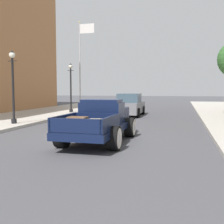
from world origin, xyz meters
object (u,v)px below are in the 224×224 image
object	(u,v)px
flagpole	(82,54)
street_lamp_near	(13,81)
hotrod_truck_navy	(101,121)
car_background_grey	(130,105)
street_lamp_far	(71,84)

from	to	relation	value
flagpole	street_lamp_near	bearing A→B (deg)	-82.58
hotrod_truck_navy	flagpole	xyz separation A→B (m)	(-7.75, 18.84, 5.02)
car_background_grey	street_lamp_far	world-z (taller)	street_lamp_far
car_background_grey	street_lamp_far	xyz separation A→B (m)	(-4.77, 0.20, 1.62)
street_lamp_near	car_background_grey	bearing A→B (deg)	56.63
hotrod_truck_navy	street_lamp_far	distance (m)	11.90
street_lamp_near	street_lamp_far	size ratio (longest dim) A/B	1.00
car_background_grey	street_lamp_near	bearing A→B (deg)	-123.37
hotrod_truck_navy	street_lamp_near	distance (m)	6.53
hotrod_truck_navy	street_lamp_near	size ratio (longest dim) A/B	1.29
hotrod_truck_navy	flagpole	distance (m)	20.98
street_lamp_far	flagpole	distance (m)	9.36
hotrod_truck_navy	street_lamp_far	xyz separation A→B (m)	(-5.57, 10.39, 1.63)
car_background_grey	street_lamp_near	distance (m)	9.00
street_lamp_near	street_lamp_far	world-z (taller)	same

